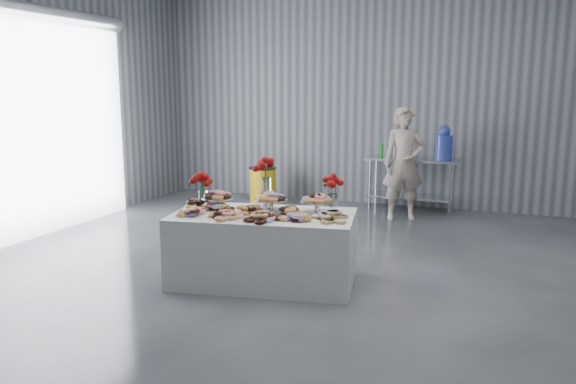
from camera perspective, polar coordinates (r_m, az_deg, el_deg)
name	(u,v)px	position (r m, az deg, el deg)	size (l,w,h in m)	color
ground	(284,283)	(6.08, -0.41, -9.21)	(9.00, 9.00, 0.00)	#323439
room_walls	(261,29)	(5.92, -2.76, 16.19)	(8.04, 9.04, 4.02)	gray
display_table	(264,248)	(6.01, -2.49, -5.71)	(1.90, 1.00, 0.75)	white
prep_table	(411,175)	(9.64, 12.44, 1.74)	(1.50, 0.60, 0.90)	silver
donut_mounds	(261,211)	(5.86, -2.72, -1.90)	(1.80, 0.80, 0.09)	tan
cake_stand_left	(218,196)	(6.17, -7.17, -0.42)	(0.36, 0.36, 0.17)	silver
cake_stand_mid	(271,198)	(6.02, -1.73, -0.63)	(0.36, 0.36, 0.17)	silver
cake_stand_right	(317,200)	(5.93, 2.99, -0.81)	(0.36, 0.36, 0.17)	silver
danish_pile	(333,215)	(5.63, 4.57, -2.33)	(0.48, 0.48, 0.11)	white
bouquet_left	(203,180)	(6.30, -8.65, 1.21)	(0.26, 0.26, 0.42)	white
bouquet_right	(333,183)	(6.03, 4.61, 0.87)	(0.26, 0.26, 0.42)	white
bouquet_center	(266,173)	(6.19, -2.24, 1.93)	(0.26, 0.26, 0.57)	silver
water_jug	(444,144)	(9.51, 15.55, 4.70)	(0.28, 0.28, 0.55)	blue
drink_bottles	(392,150)	(9.54, 10.54, 4.24)	(0.54, 0.08, 0.27)	#268C33
person	(404,164)	(8.97, 11.68, 2.84)	(0.65, 0.42, 1.77)	#CC8C93
trash_barrel	(263,185)	(10.14, -2.59, 0.71)	(0.50, 0.50, 0.64)	yellow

